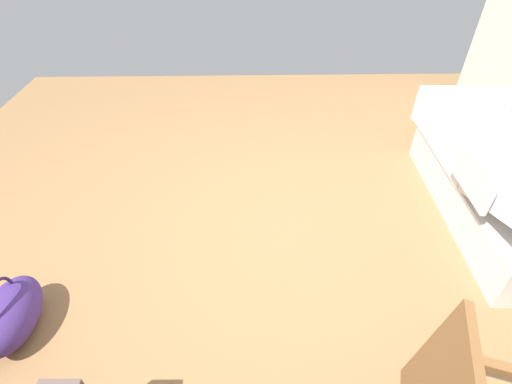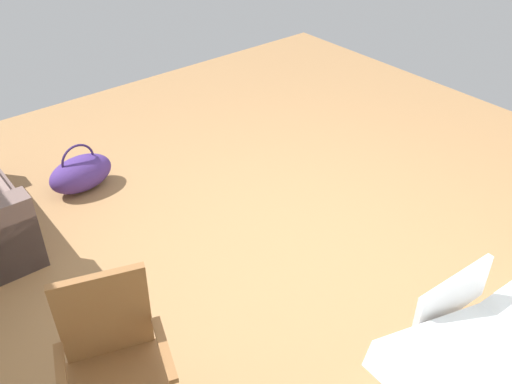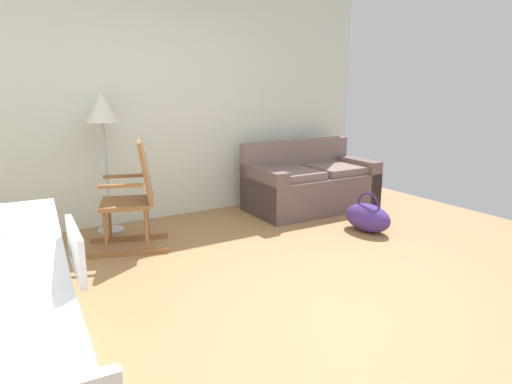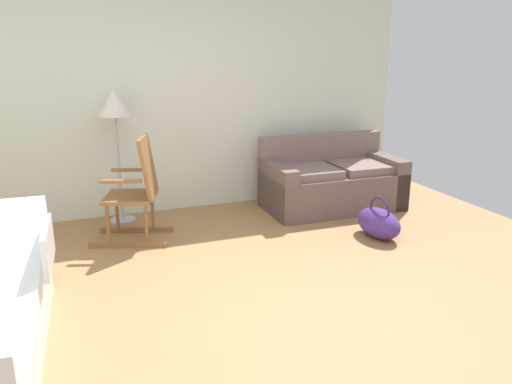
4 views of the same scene
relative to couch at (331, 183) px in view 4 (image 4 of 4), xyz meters
The scene contains 6 objects.
ground_plane 2.58m from the couch, 131.28° to the right, with size 6.78×6.78×0.00m, color #9E7247.
back_wall 2.09m from the couch, 158.47° to the left, with size 5.62×0.10×2.70m, color silver.
couch is the anchor object (origin of this frame).
rocking_chair 2.35m from the couch, behind, with size 0.87×0.69×1.05m.
floor_lamp 2.62m from the couch, behind, with size 0.34×0.34×1.48m.
duffel_bag 1.07m from the couch, 91.89° to the right, with size 0.36×0.58×0.43m.
Camera 4 is at (-1.27, -3.26, 1.89)m, focal length 35.61 mm.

